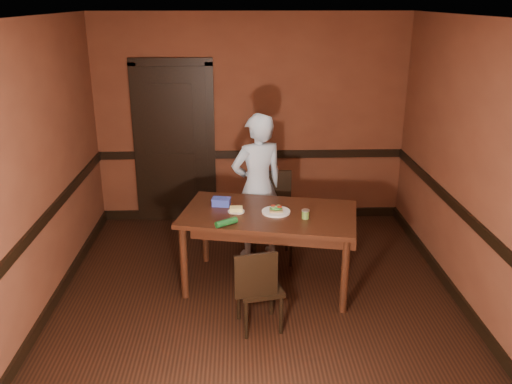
{
  "coord_description": "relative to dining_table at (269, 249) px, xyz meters",
  "views": [
    {
      "loc": [
        -0.17,
        -4.65,
        2.85
      ],
      "look_at": [
        0.0,
        0.35,
        1.05
      ],
      "focal_mm": 38.0,
      "sensor_mm": 36.0,
      "label": 1
    }
  ],
  "objects": [
    {
      "name": "sandwich_plate",
      "position": [
        0.07,
        -0.01,
        0.43
      ],
      "size": [
        0.29,
        0.29,
        0.07
      ],
      "rotation": [
        0.0,
        0.0,
        -0.29
      ],
      "color": "white",
      "rests_on": "dining_table"
    },
    {
      "name": "person",
      "position": [
        -0.09,
        0.69,
        0.44
      ],
      "size": [
        0.72,
        0.59,
        1.68
      ],
      "primitive_type": "imported",
      "rotation": [
        0.0,
        0.0,
        3.49
      ],
      "color": "silver",
      "rests_on": "floor"
    },
    {
      "name": "floor",
      "position": [
        -0.13,
        -0.4,
        -0.41
      ],
      "size": [
        4.0,
        4.5,
        0.01
      ],
      "primitive_type": "cube",
      "color": "black",
      "rests_on": "ground"
    },
    {
      "name": "sauce_jar",
      "position": [
        0.35,
        -0.17,
        0.45
      ],
      "size": [
        0.08,
        0.08,
        0.09
      ],
      "rotation": [
        0.0,
        0.0,
        -0.24
      ],
      "color": "#577F34",
      "rests_on": "dining_table"
    },
    {
      "name": "wall_right",
      "position": [
        1.87,
        -0.4,
        0.94
      ],
      "size": [
        0.02,
        4.5,
        2.7
      ],
      "primitive_type": "cube",
      "color": "brown",
      "rests_on": "ground"
    },
    {
      "name": "dado_back",
      "position": [
        -0.13,
        1.83,
        0.49
      ],
      "size": [
        4.0,
        0.03,
        0.1
      ],
      "primitive_type": "cube",
      "color": "black",
      "rests_on": "ground"
    },
    {
      "name": "ceiling",
      "position": [
        -0.13,
        -0.4,
        2.29
      ],
      "size": [
        4.0,
        4.5,
        0.01
      ],
      "primitive_type": "cube",
      "color": "white",
      "rests_on": "ground"
    },
    {
      "name": "dining_table",
      "position": [
        0.0,
        0.0,
        0.0
      ],
      "size": [
        1.89,
        1.31,
        0.81
      ],
      "primitive_type": "cube",
      "rotation": [
        0.0,
        0.0,
        -0.21
      ],
      "color": "black",
      "rests_on": "floor"
    },
    {
      "name": "dado_right",
      "position": [
        1.85,
        -0.4,
        0.49
      ],
      "size": [
        0.03,
        4.5,
        0.1
      ],
      "primitive_type": "cube",
      "color": "black",
      "rests_on": "ground"
    },
    {
      "name": "baseboard_left",
      "position": [
        -2.12,
        -0.4,
        -0.35
      ],
      "size": [
        0.03,
        4.5,
        0.12
      ],
      "primitive_type": "cube",
      "color": "black",
      "rests_on": "ground"
    },
    {
      "name": "chair_near",
      "position": [
        -0.13,
        -0.77,
        0.0
      ],
      "size": [
        0.45,
        0.45,
        0.81
      ],
      "primitive_type": null,
      "rotation": [
        0.0,
        0.0,
        3.35
      ],
      "color": "black",
      "rests_on": "floor"
    },
    {
      "name": "baseboard_back",
      "position": [
        -0.13,
        1.83,
        -0.35
      ],
      "size": [
        4.0,
        0.03,
        0.12
      ],
      "primitive_type": "cube",
      "color": "black",
      "rests_on": "ground"
    },
    {
      "name": "wrapped_veg",
      "position": [
        -0.42,
        -0.32,
        0.44
      ],
      "size": [
        0.22,
        0.18,
        0.06
      ],
      "primitive_type": "cylinder",
      "rotation": [
        0.0,
        1.57,
        0.61
      ],
      "color": "#144E1D",
      "rests_on": "dining_table"
    },
    {
      "name": "wall_back",
      "position": [
        -0.13,
        1.85,
        0.94
      ],
      "size": [
        4.0,
        0.02,
        2.7
      ],
      "primitive_type": "cube",
      "color": "brown",
      "rests_on": "ground"
    },
    {
      "name": "wall_left",
      "position": [
        -2.13,
        -0.4,
        0.94
      ],
      "size": [
        0.02,
        4.5,
        2.7
      ],
      "primitive_type": "cube",
      "color": "brown",
      "rests_on": "ground"
    },
    {
      "name": "dado_left",
      "position": [
        -2.12,
        -0.4,
        0.49
      ],
      "size": [
        0.03,
        4.5,
        0.1
      ],
      "primitive_type": "cube",
      "color": "black",
      "rests_on": "ground"
    },
    {
      "name": "chair_far",
      "position": [
        0.06,
        0.59,
        0.09
      ],
      "size": [
        0.48,
        0.48,
        1.0
      ],
      "primitive_type": null,
      "rotation": [
        0.0,
        0.0,
        0.02
      ],
      "color": "black",
      "rests_on": "floor"
    },
    {
      "name": "food_tub",
      "position": [
        -0.49,
        0.21,
        0.45
      ],
      "size": [
        0.21,
        0.16,
        0.08
      ],
      "rotation": [
        0.0,
        0.0,
        -0.15
      ],
      "color": "#3649BD",
      "rests_on": "dining_table"
    },
    {
      "name": "wall_front",
      "position": [
        -0.13,
        -2.65,
        0.94
      ],
      "size": [
        4.0,
        0.02,
        2.7
      ],
      "primitive_type": "cube",
      "color": "brown",
      "rests_on": "ground"
    },
    {
      "name": "baseboard_right",
      "position": [
        1.85,
        -0.4,
        -0.35
      ],
      "size": [
        0.03,
        4.5,
        0.12
      ],
      "primitive_type": "cube",
      "color": "black",
      "rests_on": "ground"
    },
    {
      "name": "door",
      "position": [
        -1.13,
        1.82,
        0.69
      ],
      "size": [
        1.05,
        0.07,
        2.2
      ],
      "color": "black",
      "rests_on": "ground"
    },
    {
      "name": "cheese_saucer",
      "position": [
        -0.33,
        0.02,
        0.43
      ],
      "size": [
        0.17,
        0.17,
        0.05
      ],
      "rotation": [
        0.0,
        0.0,
        -0.18
      ],
      "color": "white",
      "rests_on": "dining_table"
    }
  ]
}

